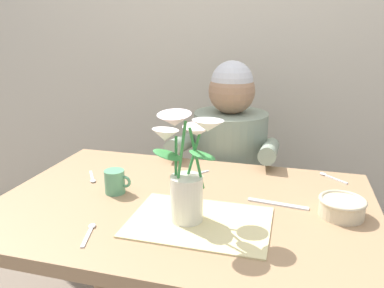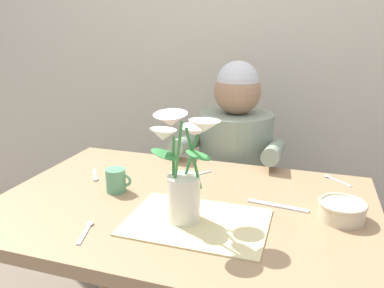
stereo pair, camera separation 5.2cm
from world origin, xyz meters
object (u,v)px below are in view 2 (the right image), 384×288
Objects in this scene: dinner_knife at (278,206)px; ceramic_mug at (116,180)px; seated_person at (234,182)px; flower_vase at (184,169)px; ceramic_bowl at (342,210)px.

ceramic_mug reaches higher than dinner_knife.
flower_vase is (0.00, -0.73, 0.34)m from seated_person.
ceramic_bowl is at bearing 18.95° from flower_vase.
ceramic_bowl is (0.43, 0.15, -0.13)m from flower_vase.
ceramic_mug is (-0.53, -0.05, 0.04)m from dinner_knife.
flower_vase is 0.33m from ceramic_mug.
seated_person is at bearing 65.03° from ceramic_mug.
seated_person is at bearing 126.65° from ceramic_bowl.
ceramic_mug is at bearing -177.78° from ceramic_bowl.
seated_person is at bearing 120.43° from dinner_knife.
seated_person reaches higher than flower_vase.
ceramic_bowl is 0.72× the size of dinner_knife.
ceramic_mug is (-0.28, 0.12, -0.12)m from flower_vase.
ceramic_bowl is 0.72m from ceramic_mug.
dinner_knife is 0.54m from ceramic_mug.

